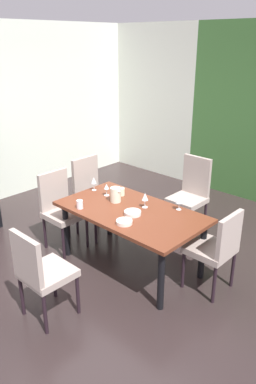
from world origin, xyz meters
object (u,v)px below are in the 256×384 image
object	(u,v)px
chair_head_far	(191,191)
chair_left_far	(91,193)
chair_left_near	(60,207)
pitcher_center	(116,195)
chair_right_far	(217,246)
serving_bowl_near_window	(124,222)
wine_glass_near_shelf	(179,200)
cup_north	(80,204)
wine_glass_east	(94,181)
cup_south	(121,192)
wine_glass_rear	(145,197)
dining_table	(131,217)
chair_head_near	(40,270)
wine_glass_right	(106,187)
serving_bowl_corner	(133,213)

from	to	relation	value
chair_head_far	chair_left_far	world-z (taller)	chair_left_far
chair_left_near	pitcher_center	world-z (taller)	chair_left_near
chair_right_far	serving_bowl_near_window	xyz separation A→B (m)	(-0.79, -0.56, 0.21)
wine_glass_near_shelf	serving_bowl_near_window	size ratio (longest dim) A/B	0.99
cup_north	chair_left_far	bearing A→B (deg)	129.65
wine_glass_east	wine_glass_near_shelf	xyz separation A→B (m)	(1.13, 0.26, -0.01)
chair_head_far	serving_bowl_near_window	size ratio (longest dim) A/B	6.11
chair_head_far	wine_glass_near_shelf	distance (m)	1.00
chair_head_far	chair_right_far	bearing A→B (deg)	135.35
chair_left_near	cup_south	bearing A→B (deg)	130.22
wine_glass_rear	cup_north	world-z (taller)	wine_glass_rear
dining_table	wine_glass_east	bearing A→B (deg)	171.12
chair_left_near	pitcher_center	bearing A→B (deg)	114.98
chair_left_near	wine_glass_east	distance (m)	0.53
dining_table	serving_bowl_near_window	size ratio (longest dim) A/B	9.82
chair_left_far	chair_right_far	distance (m)	1.93
wine_glass_rear	pitcher_center	bearing A→B (deg)	-162.40
chair_right_far	chair_head_near	bearing A→B (deg)	147.53
chair_head_near	wine_glass_right	bearing A→B (deg)	110.93
wine_glass_east	serving_bowl_near_window	world-z (taller)	wine_glass_east
chair_head_far	chair_left_far	size ratio (longest dim) A/B	0.99
chair_head_far	wine_glass_east	size ratio (longest dim) A/B	5.99
chair_left_far	pitcher_center	xyz separation A→B (m)	(0.68, -0.21, 0.24)
chair_head_near	wine_glass_rear	world-z (taller)	chair_head_near
wine_glass_near_shelf	serving_bowl_near_window	world-z (taller)	wine_glass_near_shelf
chair_head_far	wine_glass_right	size ratio (longest dim) A/B	6.99
chair_left_near	cup_north	size ratio (longest dim) A/B	9.99
dining_table	pitcher_center	distance (m)	0.34
cup_north	pitcher_center	world-z (taller)	pitcher_center
wine_glass_near_shelf	dining_table	bearing A→B (deg)	-135.15
dining_table	chair_left_near	bearing A→B (deg)	-164.74
wine_glass_rear	pitcher_center	size ratio (longest dim) A/B	0.99
wine_glass_east	chair_left_far	bearing A→B (deg)	146.74
chair_head_near	pitcher_center	xyz separation A→B (m)	(-0.30, 1.29, 0.28)
serving_bowl_near_window	cup_north	world-z (taller)	cup_north
pitcher_center	chair_right_far	bearing A→B (deg)	9.66
wine_glass_right	pitcher_center	world-z (taller)	pitcher_center
wine_glass_near_shelf	cup_south	size ratio (longest dim) A/B	1.79
chair_head_far	chair_right_far	world-z (taller)	chair_head_far
wine_glass_rear	chair_head_far	bearing A→B (deg)	95.09
chair_left_near	wine_glass_near_shelf	size ratio (longest dim) A/B	5.87
wine_glass_rear	serving_bowl_near_window	size ratio (longest dim) A/B	1.03
wine_glass_near_shelf	chair_left_near	bearing A→B (deg)	-154.49
wine_glass_near_shelf	wine_glass_east	bearing A→B (deg)	-166.91
chair_head_far	wine_glass_right	distance (m)	1.26
dining_table	wine_glass_east	distance (m)	0.79
wine_glass_rear	cup_north	distance (m)	0.74
serving_bowl_near_window	serving_bowl_corner	bearing A→B (deg)	110.82
serving_bowl_near_window	chair_left_far	bearing A→B (deg)	154.16
wine_glass_east	wine_glass_near_shelf	bearing A→B (deg)	13.09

